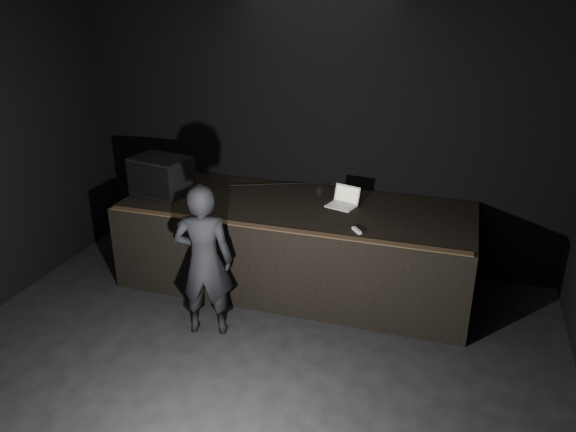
% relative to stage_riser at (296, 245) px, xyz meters
% --- Properties ---
extents(room_walls, '(6.10, 7.10, 3.52)m').
position_rel_stage_riser_xyz_m(room_walls, '(0.00, -2.73, 1.52)').
color(room_walls, black).
rests_on(room_walls, ground).
extents(stage_riser, '(4.00, 1.50, 1.00)m').
position_rel_stage_riser_xyz_m(stage_riser, '(0.00, 0.00, 0.00)').
color(stage_riser, black).
rests_on(stage_riser, ground).
extents(riser_lip, '(3.92, 0.10, 0.01)m').
position_rel_stage_riser_xyz_m(riser_lip, '(0.00, -0.71, 0.51)').
color(riser_lip, brown).
rests_on(riser_lip, stage_riser).
extents(stage_monitor, '(0.74, 0.60, 0.44)m').
position_rel_stage_riser_xyz_m(stage_monitor, '(-1.66, -0.10, 0.72)').
color(stage_monitor, black).
rests_on(stage_monitor, stage_riser).
extents(cable, '(0.90, 0.41, 0.02)m').
position_rel_stage_riser_xyz_m(cable, '(-0.57, 0.55, 0.51)').
color(cable, black).
rests_on(cable, stage_riser).
extents(laptop, '(0.38, 0.36, 0.22)m').
position_rel_stage_riser_xyz_m(laptop, '(0.52, 0.16, 0.56)').
color(laptop, silver).
rests_on(laptop, stage_riser).
extents(beer_can, '(0.06, 0.06, 0.15)m').
position_rel_stage_riser_xyz_m(beer_can, '(-0.86, -0.59, 0.58)').
color(beer_can, silver).
rests_on(beer_can, stage_riser).
extents(plastic_cup, '(0.08, 0.08, 0.10)m').
position_rel_stage_riser_xyz_m(plastic_cup, '(0.18, 0.38, 0.55)').
color(plastic_cup, white).
rests_on(plastic_cup, stage_riser).
extents(wii_remote, '(0.12, 0.14, 0.03)m').
position_rel_stage_riser_xyz_m(wii_remote, '(0.81, -0.52, 0.51)').
color(wii_remote, silver).
rests_on(wii_remote, stage_riser).
extents(person, '(0.67, 0.52, 1.61)m').
position_rel_stage_riser_xyz_m(person, '(-0.58, -1.24, 0.30)').
color(person, black).
rests_on(person, ground).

